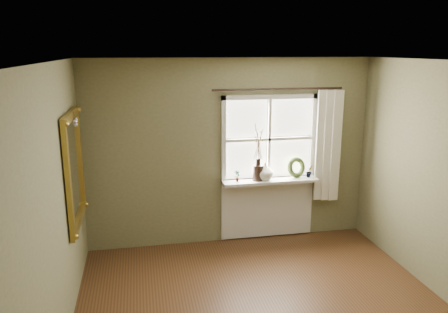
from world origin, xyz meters
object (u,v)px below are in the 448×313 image
at_px(gilt_mirror, 74,169).
at_px(dark_jug, 258,173).
at_px(wreath, 296,169).
at_px(cream_vase, 265,171).

bearing_deg(gilt_mirror, dark_jug, 17.04).
relative_size(wreath, gilt_mirror, 0.23).
distance_m(cream_vase, gilt_mirror, 2.56).
bearing_deg(cream_vase, gilt_mirror, -163.65).
height_order(cream_vase, gilt_mirror, gilt_mirror).
xyz_separation_m(dark_jug, wreath, (0.58, 0.04, 0.00)).
height_order(dark_jug, gilt_mirror, gilt_mirror).
bearing_deg(dark_jug, cream_vase, 0.00).
xyz_separation_m(dark_jug, cream_vase, (0.10, 0.00, 0.02)).
bearing_deg(gilt_mirror, wreath, 14.54).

